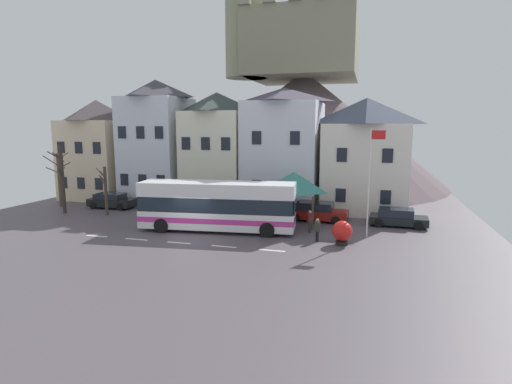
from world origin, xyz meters
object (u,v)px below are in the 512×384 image
(pedestrian_00, at_px, (317,228))
(public_bench, at_px, (273,211))
(parked_car_03, at_px, (317,212))
(bare_tree_02, at_px, (105,190))
(townhouse_02, at_px, (217,149))
(bare_tree_01, at_px, (62,178))
(bus_shelter, at_px, (294,182))
(parked_car_02, at_px, (167,204))
(hilltop_castle, at_px, (302,122))
(transit_bus, at_px, (217,206))
(townhouse_03, at_px, (284,148))
(pedestrian_01, at_px, (310,220))
(townhouse_00, at_px, (98,150))
(bare_tree_00, at_px, (60,179))
(parked_car_00, at_px, (112,201))
(parked_car_01, at_px, (397,217))
(harbour_buoy, at_px, (342,232))
(townhouse_01, at_px, (157,141))
(flagpole, at_px, (370,176))
(townhouse_04, at_px, (365,155))

(pedestrian_00, height_order, public_bench, pedestrian_00)
(parked_car_03, height_order, bare_tree_02, bare_tree_02)
(parked_car_03, distance_m, pedestrian_00, 6.01)
(townhouse_02, relative_size, bare_tree_01, 1.78)
(bus_shelter, bearing_deg, parked_car_02, 173.35)
(pedestrian_00, bearing_deg, hilltop_castle, 101.52)
(transit_bus, bearing_deg, townhouse_03, 69.65)
(townhouse_03, bearing_deg, transit_bus, -104.08)
(bare_tree_02, bearing_deg, pedestrian_01, -4.12)
(townhouse_00, xyz_separation_m, bare_tree_00, (-0.41, -5.21, -2.38))
(parked_car_00, relative_size, public_bench, 2.36)
(townhouse_02, xyz_separation_m, bare_tree_01, (-10.99, -7.46, -2.21))
(townhouse_03, relative_size, parked_car_01, 2.57)
(public_bench, bearing_deg, bare_tree_01, -169.30)
(townhouse_02, bearing_deg, parked_car_02, -121.61)
(townhouse_00, height_order, bare_tree_01, townhouse_00)
(parked_car_01, relative_size, harbour_buoy, 2.75)
(bare_tree_01, bearing_deg, parked_car_02, 18.92)
(townhouse_03, bearing_deg, pedestrian_00, -67.90)
(parked_car_00, distance_m, bare_tree_00, 5.26)
(bare_tree_01, bearing_deg, bus_shelter, 4.35)
(public_bench, xyz_separation_m, bare_tree_01, (-17.37, -3.28, 2.47))
(townhouse_00, height_order, townhouse_03, townhouse_03)
(hilltop_castle, bearing_deg, transit_bus, -93.36)
(townhouse_00, xyz_separation_m, parked_car_00, (4.44, -4.51, -4.29))
(townhouse_03, bearing_deg, harbour_buoy, -62.07)
(parked_car_03, bearing_deg, townhouse_03, 128.70)
(hilltop_castle, height_order, parked_car_02, hilltop_castle)
(parked_car_03, bearing_deg, townhouse_00, 171.31)
(townhouse_01, xyz_separation_m, townhouse_02, (6.29, -0.21, -0.67))
(townhouse_00, relative_size, bare_tree_02, 2.46)
(public_bench, xyz_separation_m, flagpole, (7.42, -4.37, 3.61))
(harbour_buoy, xyz_separation_m, bare_tree_00, (-25.62, 5.79, 1.74))
(parked_car_02, distance_m, pedestrian_00, 14.78)
(parked_car_00, distance_m, bare_tree_01, 4.58)
(townhouse_04, bearing_deg, townhouse_01, -179.42)
(bare_tree_02, bearing_deg, parked_car_01, 5.93)
(hilltop_castle, height_order, transit_bus, hilltop_castle)
(parked_car_03, relative_size, public_bench, 2.69)
(transit_bus, bearing_deg, parked_car_01, 15.26)
(townhouse_00, xyz_separation_m, hilltop_castle, (18.11, 16.50, 2.96))
(townhouse_04, xyz_separation_m, bare_tree_01, (-24.29, -7.87, -1.86))
(townhouse_04, distance_m, public_bench, 9.36)
(townhouse_04, relative_size, pedestrian_00, 6.47)
(townhouse_00, height_order, flagpole, townhouse_00)
(parked_car_00, relative_size, bare_tree_00, 0.83)
(public_bench, xyz_separation_m, harbour_buoy, (5.89, -6.69, 0.35))
(pedestrian_00, height_order, pedestrian_01, pedestrian_01)
(townhouse_01, height_order, townhouse_02, townhouse_01)
(flagpole, bearing_deg, townhouse_01, 156.43)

